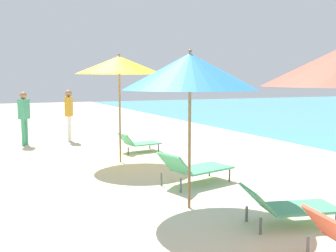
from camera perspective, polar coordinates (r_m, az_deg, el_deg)
name	(u,v)px	position (r m, az deg, el deg)	size (l,w,h in m)	color
umbrella_third	(190,72)	(6.33, 3.16, 7.78)	(2.16, 2.16, 2.57)	olive
lounger_third_shoreside	(195,167)	(8.03, 3.83, -5.93)	(1.63, 1.03, 0.70)	#4CA572
lounger_third_inland	(288,205)	(6.06, 16.83, -10.86)	(1.46, 0.92, 0.59)	#4CA572
umbrella_farthest	(119,65)	(10.07, -7.03, 8.66)	(2.19, 2.19, 2.74)	olive
lounger_farthest_shoreside	(138,142)	(11.62, -4.27, -2.36)	(1.25, 0.77, 0.58)	#4CA572
person_walking_mid	(69,110)	(13.90, -14.04, 2.24)	(0.34, 0.42, 1.76)	silver
person_walking_far	(24,113)	(13.45, -19.97, 1.79)	(0.40, 0.42, 1.72)	#3F9972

